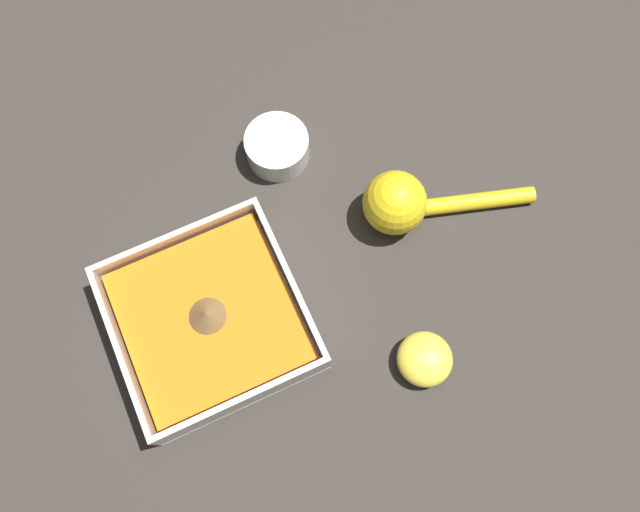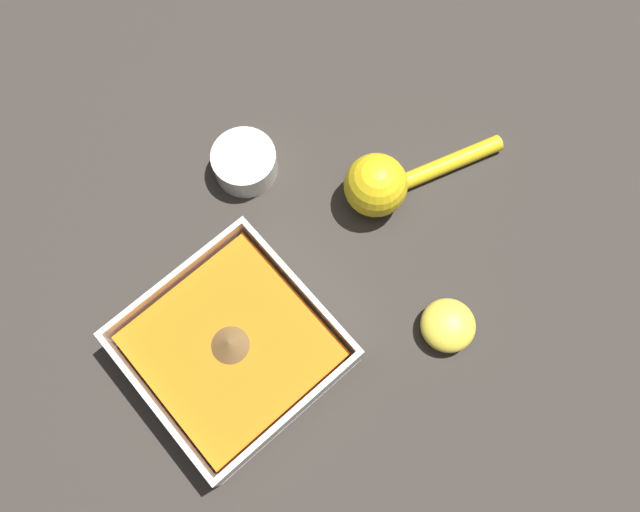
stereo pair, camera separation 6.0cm
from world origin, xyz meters
The scene contains 5 objects.
ground_plane centered at (0.00, 0.00, 0.00)m, with size 4.00×4.00×0.00m, color #332D28.
square_dish centered at (0.02, 0.02, 0.02)m, with size 0.19×0.19×0.06m.
spice_bowl centered at (0.18, -0.13, 0.02)m, with size 0.08×0.08×0.04m.
lemon_squeezer centered at (0.05, -0.23, 0.03)m, with size 0.10×0.20×0.07m.
lemon_half centered at (-0.12, -0.18, 0.02)m, with size 0.06×0.06×0.03m.
Camera 2 is at (-0.13, 0.02, 0.68)m, focal length 35.00 mm.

